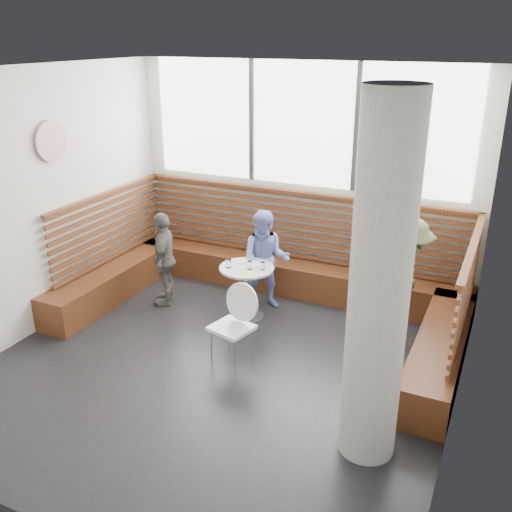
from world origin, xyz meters
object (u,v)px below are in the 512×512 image
at_px(cafe_table, 247,282).
at_px(cafe_chair, 234,318).
at_px(concrete_column, 379,288).
at_px(child_back, 266,260).
at_px(adult_man, 404,284).
at_px(child_left, 164,258).

distance_m(cafe_table, cafe_chair, 1.07).
bearing_deg(concrete_column, cafe_chair, 154.97).
bearing_deg(cafe_chair, child_back, 114.20).
distance_m(concrete_column, child_back, 3.15).
bearing_deg(cafe_table, concrete_column, -41.20).
bearing_deg(cafe_chair, concrete_column, -11.00).
distance_m(concrete_column, adult_man, 2.15).
xyz_separation_m(concrete_column, adult_man, (-0.12, 2.00, -0.80)).
height_order(concrete_column, child_back, concrete_column).
xyz_separation_m(cafe_chair, adult_man, (1.63, 1.18, 0.25)).
relative_size(cafe_chair, adult_man, 0.58).
distance_m(adult_man, child_left, 3.20).
height_order(concrete_column, adult_man, concrete_column).
distance_m(cafe_table, adult_man, 1.99).
xyz_separation_m(concrete_column, child_left, (-3.32, 1.78, -0.95)).
distance_m(cafe_chair, child_back, 1.46).
xyz_separation_m(concrete_column, child_back, (-2.01, 2.25, -0.92)).
relative_size(concrete_column, cafe_chair, 3.42).
bearing_deg(child_left, concrete_column, 40.29).
relative_size(concrete_column, child_left, 2.45).
bearing_deg(child_back, cafe_table, -117.59).
xyz_separation_m(cafe_table, adult_man, (1.97, 0.17, 0.28)).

